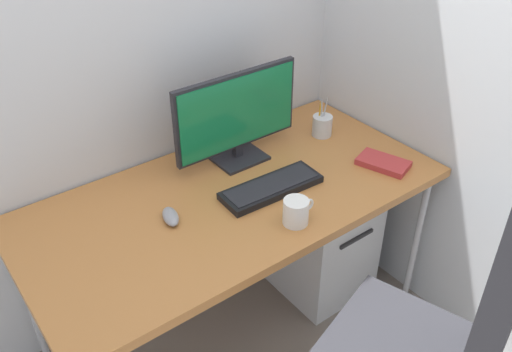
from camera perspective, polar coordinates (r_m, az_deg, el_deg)
ground_plane at (r=2.50m, az=-2.01°, el=-15.54°), size 8.00×8.00×0.00m
desk at (r=2.02m, az=-2.39°, el=-2.67°), size 1.56×0.77×0.73m
office_chair at (r=1.68m, az=19.06°, el=-15.55°), size 0.61×0.60×1.33m
filing_cabinet at (r=2.52m, az=6.42°, el=-5.84°), size 0.38×0.47×0.59m
monitor at (r=2.10m, az=-2.00°, el=6.41°), size 0.55×0.16×0.37m
keyboard at (r=2.00m, az=1.62°, el=-1.19°), size 0.40×0.16×0.03m
mouse at (r=1.88m, az=-8.95°, el=-4.27°), size 0.08×0.12×0.03m
pen_holder at (r=2.36m, az=6.97°, el=5.31°), size 0.08×0.08×0.18m
notebook at (r=2.20m, az=13.23°, el=1.35°), size 0.17×0.22×0.02m
coffee_mug at (r=1.84m, az=4.24°, el=-3.76°), size 0.12×0.09×0.09m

